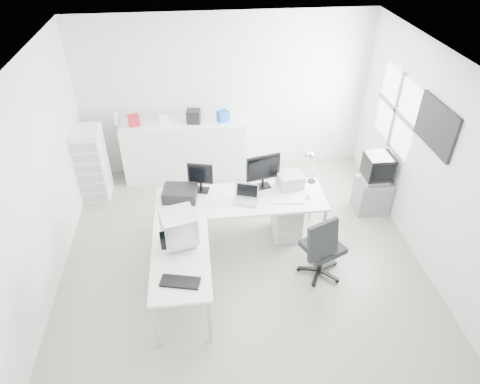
{
  "coord_description": "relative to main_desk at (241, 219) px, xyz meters",
  "views": [
    {
      "loc": [
        -0.52,
        -4.44,
        4.36
      ],
      "look_at": [
        0.0,
        0.2,
        1.0
      ],
      "focal_mm": 32.0,
      "sensor_mm": 36.0,
      "label": 1
    }
  ],
  "objects": [
    {
      "name": "floor",
      "position": [
        -0.03,
        -0.39,
        -0.38
      ],
      "size": [
        5.0,
        5.0,
        0.01
      ],
      "primitive_type": "cube",
      "color": "beige",
      "rests_on": "ground"
    },
    {
      "name": "ceiling",
      "position": [
        -0.03,
        -0.39,
        2.42
      ],
      "size": [
        5.0,
        5.0,
        0.01
      ],
      "primitive_type": "cube",
      "color": "white",
      "rests_on": "back_wall"
    },
    {
      "name": "back_wall",
      "position": [
        -0.03,
        2.11,
        1.02
      ],
      "size": [
        5.0,
        0.02,
        2.8
      ],
      "primitive_type": "cube",
      "color": "white",
      "rests_on": "floor"
    },
    {
      "name": "left_wall",
      "position": [
        -2.53,
        -0.39,
        1.02
      ],
      "size": [
        0.02,
        5.0,
        2.8
      ],
      "primitive_type": "cube",
      "color": "white",
      "rests_on": "floor"
    },
    {
      "name": "right_wall",
      "position": [
        2.47,
        -0.39,
        1.02
      ],
      "size": [
        0.02,
        5.0,
        2.8
      ],
      "primitive_type": "cube",
      "color": "white",
      "rests_on": "floor"
    },
    {
      "name": "window",
      "position": [
        2.45,
        0.81,
        1.23
      ],
      "size": [
        0.02,
        1.2,
        1.1
      ],
      "primitive_type": null,
      "color": "white",
      "rests_on": "right_wall"
    },
    {
      "name": "wall_picture",
      "position": [
        2.44,
        -0.29,
        1.52
      ],
      "size": [
        0.04,
        0.9,
        0.6
      ],
      "primitive_type": null,
      "color": "black",
      "rests_on": "right_wall"
    },
    {
      "name": "main_desk",
      "position": [
        0.0,
        0.0,
        0.0
      ],
      "size": [
        2.4,
        0.8,
        0.75
      ],
      "primitive_type": null,
      "color": "white",
      "rests_on": "floor"
    },
    {
      "name": "side_desk",
      "position": [
        -0.85,
        -1.1,
        0.0
      ],
      "size": [
        0.7,
        1.4,
        0.75
      ],
      "primitive_type": null,
      "color": "white",
      "rests_on": "floor"
    },
    {
      "name": "drawer_pedestal",
      "position": [
        0.7,
        0.05,
        -0.08
      ],
      "size": [
        0.4,
        0.5,
        0.6
      ],
      "primitive_type": "cube",
      "color": "white",
      "rests_on": "floor"
    },
    {
      "name": "inkjet_printer",
      "position": [
        -0.85,
        0.1,
        0.46
      ],
      "size": [
        0.51,
        0.42,
        0.17
      ],
      "primitive_type": "cube",
      "rotation": [
        0.0,
        0.0,
        -0.14
      ],
      "color": "black",
      "rests_on": "main_desk"
    },
    {
      "name": "lcd_monitor_small",
      "position": [
        -0.55,
        0.25,
        0.6
      ],
      "size": [
        0.4,
        0.29,
        0.45
      ],
      "primitive_type": null,
      "rotation": [
        0.0,
        0.0,
        -0.24
      ],
      "color": "black",
      "rests_on": "main_desk"
    },
    {
      "name": "lcd_monitor_large",
      "position": [
        0.35,
        0.25,
        0.64
      ],
      "size": [
        0.54,
        0.32,
        0.53
      ],
      "primitive_type": null,
      "rotation": [
        0.0,
        0.0,
        0.24
      ],
      "color": "black",
      "rests_on": "main_desk"
    },
    {
      "name": "laptop",
      "position": [
        0.05,
        -0.1,
        0.5
      ],
      "size": [
        0.47,
        0.48,
        0.25
      ],
      "primitive_type": null,
      "rotation": [
        0.0,
        0.0,
        -0.32
      ],
      "color": "#B7B7BA",
      "rests_on": "main_desk"
    },
    {
      "name": "white_keyboard",
      "position": [
        0.65,
        -0.15,
        0.38
      ],
      "size": [
        0.44,
        0.17,
        0.02
      ],
      "primitive_type": "cube",
      "rotation": [
        0.0,
        0.0,
        -0.09
      ],
      "color": "white",
      "rests_on": "main_desk"
    },
    {
      "name": "white_mouse",
      "position": [
        0.95,
        -0.1,
        0.41
      ],
      "size": [
        0.06,
        0.06,
        0.06
      ],
      "primitive_type": "sphere",
      "color": "white",
      "rests_on": "main_desk"
    },
    {
      "name": "laser_printer",
      "position": [
        0.75,
        0.22,
        0.48
      ],
      "size": [
        0.39,
        0.35,
        0.2
      ],
      "primitive_type": "cube",
      "rotation": [
        0.0,
        0.0,
        0.14
      ],
      "color": "#A8A8A8",
      "rests_on": "main_desk"
    },
    {
      "name": "desk_lamp",
      "position": [
        1.1,
        0.3,
        0.61
      ],
      "size": [
        0.2,
        0.2,
        0.47
      ],
      "primitive_type": null,
      "rotation": [
        0.0,
        0.0,
        -0.32
      ],
      "color": "silver",
      "rests_on": "main_desk"
    },
    {
      "name": "crt_monitor",
      "position": [
        -0.85,
        -0.85,
        0.62
      ],
      "size": [
        0.52,
        0.52,
        0.49
      ],
      "primitive_type": null,
      "rotation": [
        0.0,
        0.0,
        0.25
      ],
      "color": "#B7B7BA",
      "rests_on": "side_desk"
    },
    {
      "name": "black_keyboard",
      "position": [
        -0.85,
        -1.5,
        0.39
      ],
      "size": [
        0.47,
        0.27,
        0.03
      ],
      "primitive_type": "cube",
      "rotation": [
        0.0,
        0.0,
        -0.23
      ],
      "color": "black",
      "rests_on": "side_desk"
    },
    {
      "name": "office_chair",
      "position": [
        1.0,
        -0.82,
        0.15
      ],
      "size": [
        0.8,
        0.8,
        1.05
      ],
      "primitive_type": null,
      "rotation": [
        0.0,
        0.0,
        0.42
      ],
      "color": "#222527",
      "rests_on": "floor"
    },
    {
      "name": "tv_cabinet",
      "position": [
        2.19,
        0.48,
        -0.09
      ],
      "size": [
        0.52,
        0.43,
        0.57
      ],
      "primitive_type": "cube",
      "color": "slate",
      "rests_on": "floor"
    },
    {
      "name": "crt_tv",
      "position": [
        2.19,
        0.48,
        0.42
      ],
      "size": [
        0.5,
        0.48,
        0.45
      ],
      "primitive_type": null,
      "color": "black",
      "rests_on": "tv_cabinet"
    },
    {
      "name": "sideboard",
      "position": [
        -0.8,
        1.85,
        0.16
      ],
      "size": [
        2.12,
        0.53,
        1.06
      ],
      "primitive_type": "cube",
      "color": "white",
      "rests_on": "floor"
    },
    {
      "name": "clutter_box_a",
      "position": [
        -1.6,
        1.85,
        0.78
      ],
      "size": [
        0.21,
        0.2,
        0.18
      ],
      "primitive_type": "cube",
      "rotation": [
        0.0,
        0.0,
        0.26
      ],
      "color": "#B1192A",
      "rests_on": "sideboard"
    },
    {
      "name": "clutter_box_b",
      "position": [
        -1.1,
        1.85,
        0.76
      ],
      "size": [
        0.17,
        0.15,
        0.16
      ],
      "primitive_type": "cube",
      "rotation": [
        0.0,
        0.0,
        0.11
      ],
      "color": "white",
      "rests_on": "sideboard"
    },
    {
      "name": "clutter_box_c",
      "position": [
        -0.6,
        1.85,
        0.8
      ],
      "size": [
        0.25,
        0.23,
        0.22
      ],
      "primitive_type": "cube",
      "rotation": [
        0.0,
        0.0,
        -0.15
      ],
      "color": "black",
      "rests_on": "sideboard"
    },
    {
      "name": "clutter_box_d",
      "position": [
        -0.1,
        1.85,
        0.78
      ],
      "size": [
        0.23,
        0.22,
        0.18
      ],
      "primitive_type": "cube",
      "rotation": [
        0.0,
        0.0,
        0.41
      ],
      "color": "#1954B1",
      "rests_on": "sideboard"
    },
    {
      "name": "clutter_bottle",
      "position": [
        -1.9,
        1.89,
        0.8
      ],
      "size": [
        0.07,
        0.07,
        0.22
      ],
      "primitive_type": "cylinder",
      "color": "white",
      "rests_on": "sideboard"
    },
    {
      "name": "filing_cabinet",
      "position": [
        -2.31,
        1.39,
        0.25
      ],
      "size": [
        0.44,
        0.52,
        1.26
      ],
      "primitive_type": "cube",
      "color": "white",
      "rests_on": "floor"
    }
  ]
}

